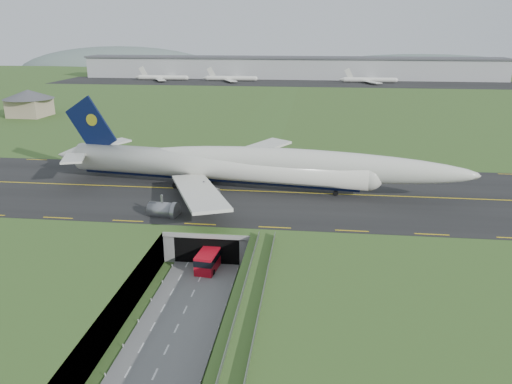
# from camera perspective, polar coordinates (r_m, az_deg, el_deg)

# --- Properties ---
(ground) EXTENTS (900.00, 900.00, 0.00)m
(ground) POSITION_cam_1_polar(r_m,az_deg,el_deg) (85.55, -6.74, -10.55)
(ground) COLOR #3D5622
(ground) RESTS_ON ground
(airfield_deck) EXTENTS (800.00, 800.00, 6.00)m
(airfield_deck) POSITION_cam_1_polar(r_m,az_deg,el_deg) (84.16, -6.82, -8.76)
(airfield_deck) COLOR gray
(airfield_deck) RESTS_ON ground
(trench_road) EXTENTS (12.00, 75.00, 0.20)m
(trench_road) POSITION_cam_1_polar(r_m,az_deg,el_deg) (79.21, -8.00, -13.06)
(trench_road) COLOR slate
(trench_road) RESTS_ON ground
(taxiway) EXTENTS (800.00, 44.00, 0.18)m
(taxiway) POSITION_cam_1_polar(r_m,az_deg,el_deg) (112.92, -3.06, 0.18)
(taxiway) COLOR black
(taxiway) RESTS_ON airfield_deck
(tunnel_portal) EXTENTS (17.00, 22.30, 6.00)m
(tunnel_portal) POSITION_cam_1_polar(r_m,az_deg,el_deg) (98.84, -4.61, -4.25)
(tunnel_portal) COLOR gray
(tunnel_portal) RESTS_ON ground
(guideway) EXTENTS (3.00, 53.00, 7.05)m
(guideway) POSITION_cam_1_polar(r_m,az_deg,el_deg) (64.87, -1.07, -15.13)
(guideway) COLOR #A8A8A3
(guideway) RESTS_ON ground
(jumbo_jet) EXTENTS (97.50, 61.78, 20.62)m
(jumbo_jet) POSITION_cam_1_polar(r_m,az_deg,el_deg) (112.33, -1.33, 3.01)
(jumbo_jet) COLOR silver
(jumbo_jet) RESTS_ON ground
(shuttle_tram) EXTENTS (4.14, 8.88, 3.47)m
(shuttle_tram) POSITION_cam_1_polar(r_m,az_deg,el_deg) (90.33, -5.29, -7.52)
(shuttle_tram) COLOR red
(shuttle_tram) RESTS_ON ground
(service_building) EXTENTS (21.30, 21.30, 11.09)m
(service_building) POSITION_cam_1_polar(r_m,az_deg,el_deg) (229.48, -24.52, 9.48)
(service_building) COLOR tan
(service_building) RESTS_ON ground
(cargo_terminal) EXTENTS (320.00, 67.00, 15.60)m
(cargo_terminal) POSITION_cam_1_polar(r_m,az_deg,el_deg) (373.66, 3.91, 14.01)
(cargo_terminal) COLOR #B2B2B2
(cargo_terminal) RESTS_ON ground
(distant_hills) EXTENTS (700.00, 91.00, 60.00)m
(distant_hills) POSITION_cam_1_polar(r_m,az_deg,el_deg) (506.89, 12.15, 12.71)
(distant_hills) COLOR slate
(distant_hills) RESTS_ON ground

